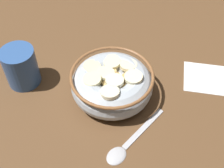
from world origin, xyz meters
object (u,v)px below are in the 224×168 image
object	(u,v)px
cereal_bowl	(112,83)
spoon	(125,146)
folded_napkin	(218,80)
coffee_mug	(20,67)

from	to	relation	value
cereal_bowl	spoon	bearing A→B (deg)	131.01
cereal_bowl	folded_napkin	world-z (taller)	cereal_bowl
spoon	coffee_mug	bearing A→B (deg)	-7.09
cereal_bowl	folded_napkin	bearing A→B (deg)	-140.19
cereal_bowl	coffee_mug	xyz separation A→B (cm)	(17.57, 5.99, 0.81)
cereal_bowl	folded_napkin	xyz separation A→B (cm)	(-17.24, -14.36, -3.05)
cereal_bowl	folded_napkin	size ratio (longest dim) A/B	1.12
folded_napkin	coffee_mug	bearing A→B (deg)	30.31
cereal_bowl	spoon	xyz separation A→B (cm)	(-7.97, 9.17, -2.87)
spoon	coffee_mug	world-z (taller)	coffee_mug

